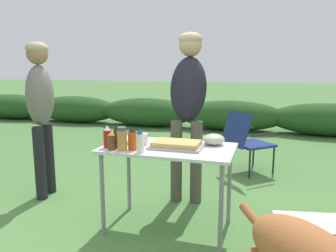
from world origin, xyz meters
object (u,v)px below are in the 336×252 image
at_px(food_tray, 177,145).
at_px(ketchup_bottle, 107,137).
at_px(hot_sauce_bottle, 133,139).
at_px(camp_chair_green_behind_table, 246,139).
at_px(mixing_bowl, 214,139).
at_px(standing_person_in_red_jacket, 188,95).
at_px(spice_jar, 122,139).
at_px(beer_bottle, 111,141).
at_px(cooler_box, 310,244).
at_px(plate_stack, 132,140).
at_px(paper_cup_stack, 143,139).
at_px(standing_person_with_beanie, 41,102).
at_px(folding_table, 168,156).
at_px(mayo_bottle, 140,141).
at_px(bbq_sauce_bottle, 117,136).

bearing_deg(food_tray, ketchup_bottle, -164.68).
relative_size(hot_sauce_bottle, camp_chair_green_behind_table, 0.22).
height_order(mixing_bowl, standing_person_in_red_jacket, standing_person_in_red_jacket).
distance_m(spice_jar, ketchup_bottle, 0.17).
distance_m(mixing_bowl, beer_bottle, 0.87).
bearing_deg(cooler_box, food_tray, -22.52).
distance_m(plate_stack, hot_sauce_bottle, 0.30).
xyz_separation_m(paper_cup_stack, beer_bottle, (-0.19, -0.23, 0.02)).
bearing_deg(standing_person_with_beanie, folding_table, -111.80).
xyz_separation_m(folding_table, plate_stack, (-0.37, 0.08, 0.09)).
bearing_deg(spice_jar, plate_stack, 99.04).
distance_m(food_tray, standing_person_in_red_jacket, 0.85).
relative_size(hot_sauce_bottle, standing_person_in_red_jacket, 0.11).
bearing_deg(paper_cup_stack, beer_bottle, -129.01).
relative_size(folding_table, plate_stack, 4.37).
bearing_deg(mayo_bottle, mixing_bowl, 40.36).
distance_m(paper_cup_stack, ketchup_bottle, 0.31).
relative_size(ketchup_bottle, hot_sauce_bottle, 1.00).
xyz_separation_m(food_tray, camp_chair_green_behind_table, (0.46, 1.79, -0.30)).
xyz_separation_m(standing_person_in_red_jacket, camp_chair_green_behind_table, (0.55, 1.03, -0.65)).
relative_size(food_tray, plate_stack, 1.73).
relative_size(standing_person_with_beanie, camp_chair_green_behind_table, 2.00).
bearing_deg(plate_stack, cooler_box, -12.34).
bearing_deg(ketchup_bottle, food_tray, 15.32).
bearing_deg(beer_bottle, standing_person_with_beanie, 152.94).
bearing_deg(beer_bottle, cooler_box, -0.53).
xyz_separation_m(spice_jar, cooler_box, (1.44, -0.02, -0.66)).
bearing_deg(hot_sauce_bottle, camp_chair_green_behind_table, 68.19).
bearing_deg(camp_chair_green_behind_table, standing_person_in_red_jacket, -70.92).
bearing_deg(food_tray, hot_sauce_bottle, -153.03).
xyz_separation_m(mixing_bowl, beer_bottle, (-0.76, -0.42, 0.03)).
bearing_deg(cooler_box, paper_cup_stack, -20.31).
height_order(spice_jar, beer_bottle, spice_jar).
bearing_deg(camp_chair_green_behind_table, hot_sauce_bottle, -64.68).
xyz_separation_m(mayo_bottle, standing_person_with_beanie, (-1.36, 0.58, 0.21)).
height_order(mayo_bottle, ketchup_bottle, mayo_bottle).
bearing_deg(ketchup_bottle, standing_person_with_beanie, 154.18).
distance_m(paper_cup_stack, cooler_box, 1.50).
bearing_deg(cooler_box, folding_table, -22.31).
height_order(bbq_sauce_bottle, mayo_bottle, bbq_sauce_bottle).
xyz_separation_m(plate_stack, ketchup_bottle, (-0.11, -0.25, 0.07)).
height_order(mayo_bottle, hot_sauce_bottle, mayo_bottle).
distance_m(food_tray, standing_person_with_beanie, 1.65).
distance_m(plate_stack, ketchup_bottle, 0.28).
relative_size(standing_person_in_red_jacket, cooler_box, 3.34).
bearing_deg(mixing_bowl, bbq_sauce_bottle, -156.16).
xyz_separation_m(food_tray, mayo_bottle, (-0.23, -0.23, 0.06)).
height_order(spice_jar, bbq_sauce_bottle, bbq_sauce_bottle).
xyz_separation_m(food_tray, ketchup_bottle, (-0.56, -0.15, 0.06)).
xyz_separation_m(hot_sauce_bottle, camp_chair_green_behind_table, (0.78, 1.96, -0.36)).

